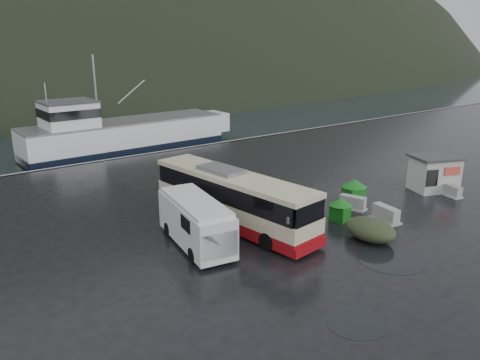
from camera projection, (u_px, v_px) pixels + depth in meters
ground at (292, 223)px, 26.46m from camera, size 160.00×160.00×0.00m
quay_edge at (142, 155)px, 41.91m from camera, size 160.00×0.60×1.50m
coach_bus at (233, 224)px, 26.34m from camera, size 4.25×11.39×3.14m
white_van at (196, 245)px, 23.71m from camera, size 2.89×6.10×2.45m
waste_bin_left at (340, 220)px, 26.89m from camera, size 1.14×1.14×1.34m
waste_bin_right at (353, 203)px, 29.67m from camera, size 1.30×1.30×1.58m
dome_tent at (369, 239)px, 24.32m from camera, size 2.04×2.86×1.12m
ticket_kiosk at (432, 190)px, 32.23m from camera, size 3.74×3.31×2.42m
jersey_barrier_a at (352, 209)px, 28.65m from camera, size 1.30×1.84×0.83m
jersey_barrier_b at (385, 221)px, 26.76m from camera, size 1.12×1.88×0.89m
jersey_barrier_c at (450, 196)px, 30.99m from camera, size 1.10×1.67×0.77m
fishing_trawler at (126, 138)px, 48.89m from camera, size 24.78×6.23×9.84m
puddles at (381, 277)px, 20.47m from camera, size 8.06×5.14×0.01m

